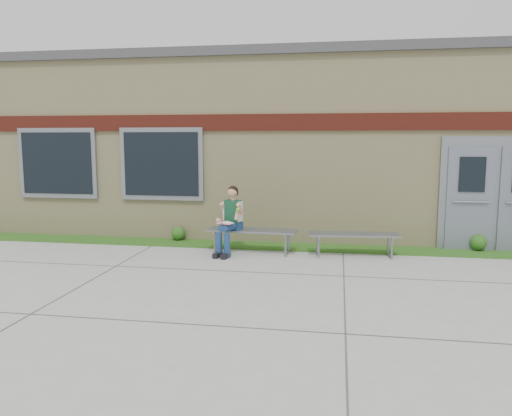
# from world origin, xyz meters

# --- Properties ---
(ground) EXTENTS (80.00, 80.00, 0.00)m
(ground) POSITION_xyz_m (0.00, 0.00, 0.00)
(ground) COLOR #9E9E99
(ground) RESTS_ON ground
(grass_strip) EXTENTS (16.00, 0.80, 0.02)m
(grass_strip) POSITION_xyz_m (0.00, 2.60, 0.01)
(grass_strip) COLOR #205015
(grass_strip) RESTS_ON ground
(school_building) EXTENTS (16.20, 6.22, 4.20)m
(school_building) POSITION_xyz_m (-0.00, 5.99, 2.10)
(school_building) COLOR beige
(school_building) RESTS_ON ground
(bench_left) EXTENTS (1.81, 0.59, 0.46)m
(bench_left) POSITION_xyz_m (-0.80, 2.00, 0.36)
(bench_left) COLOR slate
(bench_left) RESTS_ON ground
(bench_right) EXTENTS (1.75, 0.64, 0.45)m
(bench_right) POSITION_xyz_m (1.20, 2.00, 0.34)
(bench_right) COLOR slate
(bench_right) RESTS_ON ground
(girl) EXTENTS (0.51, 0.83, 1.34)m
(girl) POSITION_xyz_m (-1.20, 1.80, 0.70)
(girl) COLOR navy
(girl) RESTS_ON ground
(shrub_mid) EXTENTS (0.31, 0.31, 0.31)m
(shrub_mid) POSITION_xyz_m (-2.62, 2.85, 0.17)
(shrub_mid) COLOR #205015
(shrub_mid) RESTS_ON grass_strip
(shrub_east) EXTENTS (0.32, 0.32, 0.32)m
(shrub_east) POSITION_xyz_m (3.69, 2.85, 0.18)
(shrub_east) COLOR #205015
(shrub_east) RESTS_ON grass_strip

